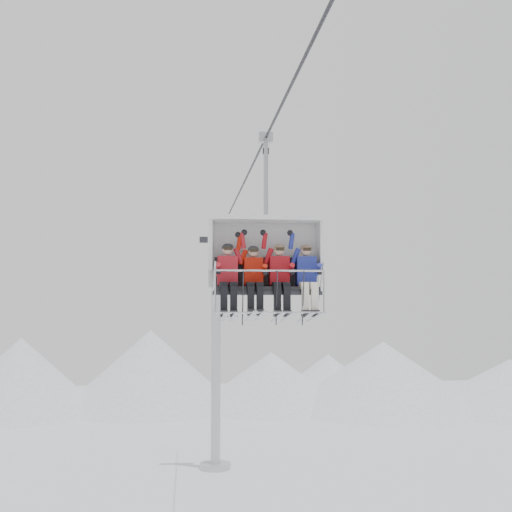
{
  "coord_description": "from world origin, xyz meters",
  "views": [
    {
      "loc": [
        -1.71,
        -15.89,
        9.7
      ],
      "look_at": [
        0.0,
        0.0,
        10.81
      ],
      "focal_mm": 45.0,
      "sensor_mm": 36.0,
      "label": 1
    }
  ],
  "objects": [
    {
      "name": "skier_center_left",
      "position": [
        -0.29,
        -2.22,
        10.21
      ],
      "size": [
        0.41,
        1.69,
        1.62
      ],
      "color": "#B71607",
      "rests_on": "chairlift_carrier"
    },
    {
      "name": "chairlift_carrier",
      "position": [
        0.0,
        -1.91,
        10.7
      ],
      "size": [
        2.48,
        1.17,
        3.98
      ],
      "color": "black",
      "rests_on": "haul_cable"
    },
    {
      "name": "skier_center_right",
      "position": [
        0.28,
        -2.21,
        10.23
      ],
      "size": [
        0.43,
        1.69,
        1.68
      ],
      "color": "#B0111A",
      "rests_on": "chairlift_carrier"
    },
    {
      "name": "haul_cable",
      "position": [
        0.0,
        0.0,
        13.3
      ],
      "size": [
        0.06,
        50.0,
        0.06
      ],
      "primitive_type": "cylinder",
      "rotation": [
        1.57,
        0.0,
        0.0
      ],
      "color": "#2D2D32",
      "rests_on": "lift_tower_left"
    },
    {
      "name": "skier_far_right",
      "position": [
        0.87,
        -2.21,
        10.23
      ],
      "size": [
        0.43,
        1.69,
        1.68
      ],
      "color": "#253099",
      "rests_on": "chairlift_carrier"
    },
    {
      "name": "skier_far_left",
      "position": [
        -0.84,
        -2.21,
        10.23
      ],
      "size": [
        0.43,
        1.69,
        1.68
      ],
      "color": "red",
      "rests_on": "chairlift_carrier"
    },
    {
      "name": "ridgeline",
      "position": [
        -1.58,
        42.05,
        2.84
      ],
      "size": [
        72.0,
        21.0,
        7.0
      ],
      "color": "white",
      "rests_on": "ground"
    },
    {
      "name": "lift_tower_right",
      "position": [
        0.0,
        22.0,
        5.78
      ],
      "size": [
        2.0,
        1.8,
        13.48
      ],
      "color": "#B6B8BD",
      "rests_on": "ground"
    }
  ]
}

